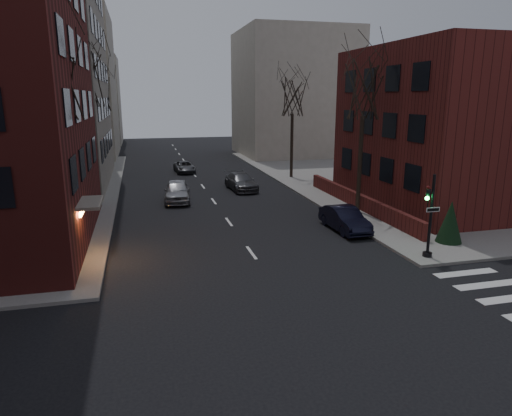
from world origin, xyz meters
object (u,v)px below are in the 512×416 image
(tree_right_a, at_px, (364,90))
(tree_right_b, at_px, (293,97))
(car_lane_far, at_px, (184,167))
(streetlamp_near, at_px, (91,151))
(tree_left_a, at_px, (53,78))
(evergreen_shrub, at_px, (450,222))
(parked_sedan, at_px, (345,219))
(car_lane_gray, at_px, (241,182))
(streetlamp_far, at_px, (109,130))
(sandwich_board, at_px, (353,215))
(traffic_signal, at_px, (429,221))
(car_lane_silver, at_px, (177,191))
(tree_left_b, at_px, (82,78))
(tree_left_c, at_px, (99,93))

(tree_right_a, distance_m, tree_right_b, 14.01)
(car_lane_far, bearing_deg, streetlamp_near, -117.70)
(tree_left_a, height_order, evergreen_shrub, tree_left_a)
(parked_sedan, distance_m, car_lane_gray, 13.67)
(streetlamp_far, xyz_separation_m, parked_sedan, (14.40, -27.54, -3.53))
(parked_sedan, height_order, car_lane_gray, parked_sedan)
(sandwich_board, xyz_separation_m, evergreen_shrub, (3.13, -4.86, 0.70))
(traffic_signal, distance_m, sandwich_board, 6.73)
(sandwich_board, bearing_deg, car_lane_gray, 95.84)
(streetlamp_far, relative_size, evergreen_shrub, 2.82)
(tree_left_a, xyz_separation_m, car_lane_gray, (11.73, 13.74, -7.77))
(sandwich_board, bearing_deg, parked_sedan, -148.93)
(traffic_signal, bearing_deg, streetlamp_far, 116.06)
(car_lane_silver, xyz_separation_m, sandwich_board, (9.94, -9.09, -0.23))
(tree_left_b, xyz_separation_m, parked_sedan, (15.00, -11.54, -8.21))
(tree_left_a, bearing_deg, streetlamp_near, 85.71)
(tree_left_b, distance_m, tree_left_c, 14.03)
(tree_left_c, height_order, tree_right_b, tree_left_c)
(tree_left_a, bearing_deg, car_lane_gray, 49.52)
(tree_right_b, bearing_deg, streetlamp_far, 149.53)
(streetlamp_near, distance_m, sandwich_board, 17.18)
(tree_left_c, bearing_deg, evergreen_shrub, -56.72)
(tree_left_a, xyz_separation_m, streetlamp_near, (0.60, 8.00, -4.23))
(tree_left_b, height_order, tree_right_b, tree_left_b)
(streetlamp_near, xyz_separation_m, car_lane_silver, (5.56, 2.65, -3.44))
(traffic_signal, xyz_separation_m, car_lane_silver, (-10.58, 15.65, -1.12))
(traffic_signal, bearing_deg, tree_right_a, 84.53)
(streetlamp_far, relative_size, car_lane_gray, 1.30)
(tree_left_a, distance_m, car_lane_far, 26.53)
(tree_left_b, xyz_separation_m, streetlamp_near, (0.60, -4.00, -4.68))
(tree_left_a, xyz_separation_m, tree_right_b, (17.60, 18.00, -0.88))
(tree_left_b, relative_size, streetlamp_far, 1.72)
(traffic_signal, distance_m, car_lane_gray, 19.44)
(tree_left_b, bearing_deg, tree_left_c, 90.00)
(tree_left_a, xyz_separation_m, tree_right_a, (17.60, 4.00, -0.44))
(car_lane_silver, bearing_deg, tree_right_b, 37.98)
(tree_left_a, xyz_separation_m, streetlamp_far, (0.60, 28.00, -4.23))
(tree_left_a, distance_m, streetlamp_near, 9.07)
(traffic_signal, xyz_separation_m, car_lane_gray, (-5.01, 18.74, -1.21))
(traffic_signal, height_order, car_lane_far, traffic_signal)
(traffic_signal, relative_size, tree_right_b, 0.44)
(car_lane_far, relative_size, sandwich_board, 4.93)
(traffic_signal, xyz_separation_m, car_lane_far, (-8.74, 29.03, -1.34))
(streetlamp_far, bearing_deg, car_lane_far, -28.24)
(traffic_signal, distance_m, car_lane_far, 30.35)
(tree_left_a, distance_m, streetlamp_far, 28.32)
(streetlamp_far, bearing_deg, streetlamp_near, -90.00)
(tree_right_a, height_order, tree_right_b, tree_right_a)
(traffic_signal, height_order, tree_left_a, tree_left_a)
(car_lane_gray, bearing_deg, tree_right_a, -63.20)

